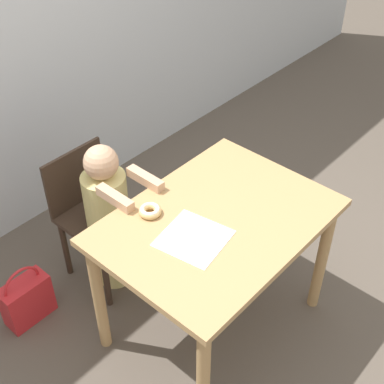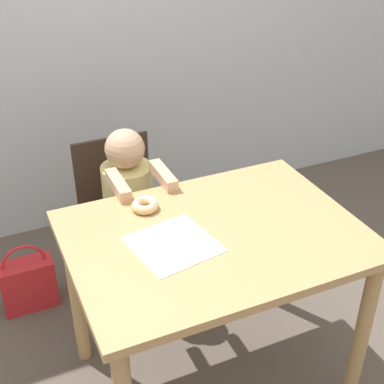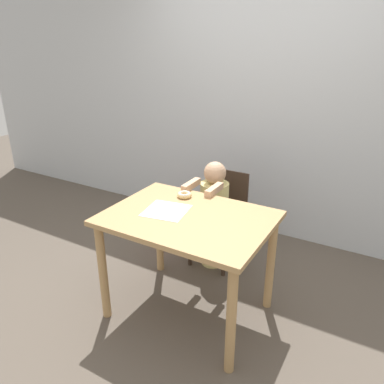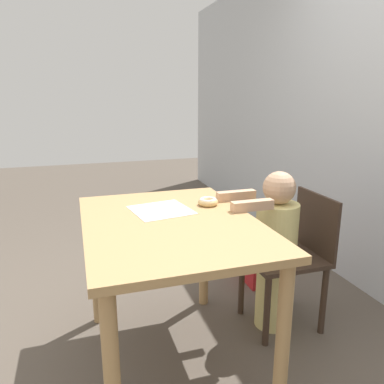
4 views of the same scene
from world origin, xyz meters
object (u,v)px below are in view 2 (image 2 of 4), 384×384
Objects in this scene: donut at (145,205)px; chair at (123,215)px; handbag at (28,283)px; child_figure at (130,218)px.

chair is at bearing 84.44° from donut.
chair is at bearing -2.51° from handbag.
donut is (-0.05, -0.51, 0.37)m from chair.
child_figure is at bearing 82.80° from donut.
donut is (-0.05, -0.39, 0.31)m from child_figure.
chair is at bearing 90.00° from child_figure.
handbag is (-0.52, 0.02, -0.29)m from chair.
handbag is at bearing 131.20° from donut.
donut is at bearing -48.80° from handbag.
child_figure reaches higher than chair.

